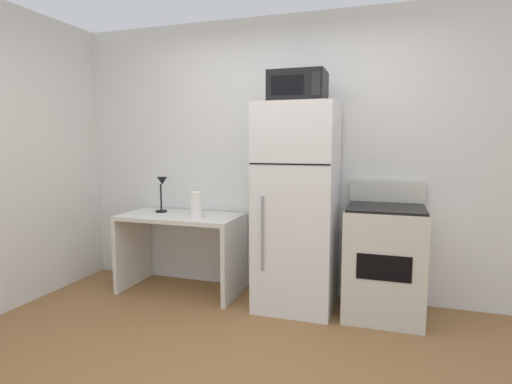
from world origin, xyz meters
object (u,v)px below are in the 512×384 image
paper_towel_roll (196,205)px  oven_range (384,261)px  refrigerator (297,207)px  microwave (298,87)px  desk (181,238)px  desk_lamp (162,188)px

paper_towel_roll → oven_range: (1.65, 0.10, -0.40)m
refrigerator → oven_range: size_ratio=1.60×
refrigerator → microwave: microwave is taller
desk → desk_lamp: size_ratio=3.24×
desk_lamp → oven_range: desk_lamp is taller
desk → microwave: bearing=-2.1°
desk_lamp → oven_range: bearing=-1.6°
paper_towel_roll → oven_range: size_ratio=0.22×
paper_towel_roll → microwave: microwave is taller
desk → desk_lamp: desk_lamp is taller
desk → oven_range: oven_range is taller
refrigerator → oven_range: bearing=1.6°
desk → microwave: size_ratio=2.49×
microwave → paper_towel_roll: bearing=-176.2°
paper_towel_roll → microwave: 1.38m
desk_lamp → oven_range: (2.11, -0.06, -0.52)m
desk_lamp → microwave: microwave is taller
paper_towel_roll → refrigerator: size_ratio=0.14×
refrigerator → oven_range: (0.73, 0.02, -0.41)m
refrigerator → oven_range: 0.84m
desk → refrigerator: refrigerator is taller
paper_towel_roll → microwave: size_ratio=0.52×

